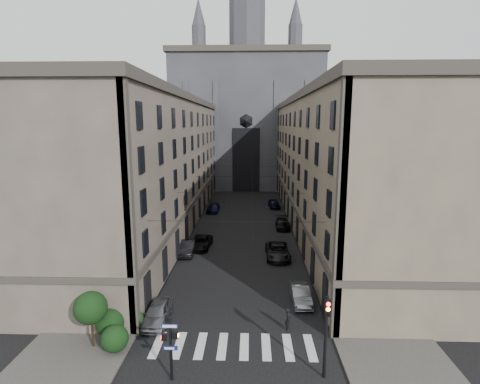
# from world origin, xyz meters

# --- Properties ---
(sidewalk_left) EXTENTS (7.00, 80.00, 0.15)m
(sidewalk_left) POSITION_xyz_m (-10.50, 36.00, 0.07)
(sidewalk_left) COLOR #383533
(sidewalk_left) RESTS_ON ground
(sidewalk_right) EXTENTS (7.00, 80.00, 0.15)m
(sidewalk_right) POSITION_xyz_m (10.50, 36.00, 0.07)
(sidewalk_right) COLOR #383533
(sidewalk_right) RESTS_ON ground
(zebra_crossing) EXTENTS (11.00, 3.20, 0.01)m
(zebra_crossing) POSITION_xyz_m (0.00, 5.00, 0.01)
(zebra_crossing) COLOR beige
(zebra_crossing) RESTS_ON ground
(building_left) EXTENTS (13.60, 60.60, 18.85)m
(building_left) POSITION_xyz_m (-13.44, 36.00, 9.34)
(building_left) COLOR #4C443B
(building_left) RESTS_ON ground
(building_right) EXTENTS (13.60, 60.60, 18.85)m
(building_right) POSITION_xyz_m (13.44, 36.00, 9.34)
(building_right) COLOR brown
(building_right) RESTS_ON ground
(gothic_tower) EXTENTS (35.00, 23.00, 58.00)m
(gothic_tower) POSITION_xyz_m (0.00, 74.96, 17.80)
(gothic_tower) COLOR #2D2D33
(gothic_tower) RESTS_ON ground
(pedestrian_signal_left) EXTENTS (1.02, 0.38, 4.00)m
(pedestrian_signal_left) POSITION_xyz_m (-3.51, 1.50, 2.32)
(pedestrian_signal_left) COLOR black
(pedestrian_signal_left) RESTS_ON ground
(traffic_light_right) EXTENTS (0.34, 0.50, 5.20)m
(traffic_light_right) POSITION_xyz_m (5.60, 1.92, 3.29)
(traffic_light_right) COLOR black
(traffic_light_right) RESTS_ON ground
(shrub_cluster) EXTENTS (3.90, 4.40, 3.90)m
(shrub_cluster) POSITION_xyz_m (-8.72, 5.01, 1.80)
(shrub_cluster) COLOR black
(shrub_cluster) RESTS_ON sidewalk_left
(tram_wires) EXTENTS (14.00, 60.00, 0.43)m
(tram_wires) POSITION_xyz_m (0.00, 35.63, 7.25)
(tram_wires) COLOR black
(tram_wires) RESTS_ON ground
(car_left_near) EXTENTS (1.88, 4.51, 1.52)m
(car_left_near) POSITION_xyz_m (-5.97, 8.00, 0.76)
(car_left_near) COLOR slate
(car_left_near) RESTS_ON ground
(car_left_midnear) EXTENTS (1.69, 4.70, 1.54)m
(car_left_midnear) POSITION_xyz_m (-6.20, 23.08, 0.77)
(car_left_midnear) COLOR black
(car_left_midnear) RESTS_ON ground
(car_left_midfar) EXTENTS (2.65, 5.20, 1.41)m
(car_left_midfar) POSITION_xyz_m (-4.97, 25.43, 0.70)
(car_left_midfar) COLOR black
(car_left_midfar) RESTS_ON ground
(car_left_far) EXTENTS (2.12, 4.87, 1.39)m
(car_left_far) POSITION_xyz_m (-5.35, 44.32, 0.70)
(car_left_far) COLOR black
(car_left_far) RESTS_ON ground
(car_right_near) EXTENTS (1.62, 4.34, 1.42)m
(car_right_near) POSITION_xyz_m (5.40, 11.57, 0.71)
(car_right_near) COLOR slate
(car_right_near) RESTS_ON ground
(car_right_midnear) EXTENTS (2.67, 5.65, 1.56)m
(car_right_midnear) POSITION_xyz_m (4.20, 22.26, 0.78)
(car_right_midnear) COLOR black
(car_right_midnear) RESTS_ON ground
(car_right_midfar) EXTENTS (1.98, 4.80, 1.39)m
(car_right_midfar) POSITION_xyz_m (5.74, 34.37, 0.69)
(car_right_midfar) COLOR black
(car_right_midfar) RESTS_ON ground
(car_right_far) EXTENTS (2.24, 4.66, 1.54)m
(car_right_far) POSITION_xyz_m (5.33, 47.80, 0.77)
(car_right_far) COLOR black
(car_right_far) RESTS_ON ground
(pedestrian) EXTENTS (0.41, 0.63, 1.72)m
(pedestrian) POSITION_xyz_m (3.93, 7.14, 0.86)
(pedestrian) COLOR black
(pedestrian) RESTS_ON ground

